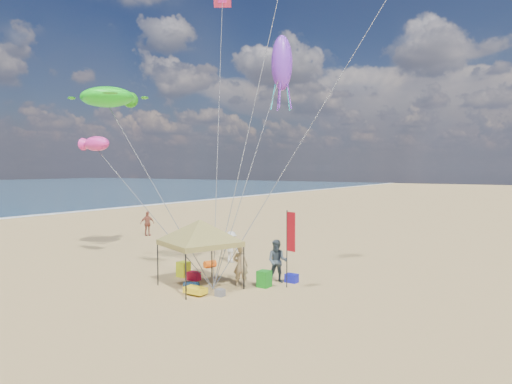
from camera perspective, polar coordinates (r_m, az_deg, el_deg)
ground at (r=18.94m, az=-5.11°, el=-12.58°), size 280.00×280.00×0.00m
canopy_tent at (r=19.59m, az=-7.00°, el=-3.74°), size 5.06×5.06×3.35m
feather_flag at (r=19.40m, az=4.23°, el=-5.57°), size 0.49×0.17×3.30m
cooler_red at (r=21.29m, az=-7.73°, el=-10.31°), size 0.54×0.38×0.38m
cooler_blue at (r=20.78m, az=4.45°, el=-10.63°), size 0.54×0.38×0.38m
bag_navy at (r=19.62m, az=-8.06°, el=-11.51°), size 0.69×0.54×0.36m
bag_orange at (r=23.81m, az=-5.75°, el=-8.90°), size 0.54×0.69×0.36m
chair_green at (r=19.92m, az=1.02°, el=-10.75°), size 0.50×0.50×0.70m
chair_yellow at (r=22.01m, az=-9.01°, el=-9.46°), size 0.50×0.50×0.70m
crate_grey at (r=18.66m, az=-4.50°, el=-12.37°), size 0.34×0.30×0.28m
beach_cart at (r=18.89m, az=-7.56°, el=-12.01°), size 0.90×0.50×0.24m
person_near_a at (r=19.90m, az=-1.92°, el=-9.12°), size 0.78×0.66×1.81m
person_near_b at (r=20.56m, az=2.67°, el=-8.60°), size 1.12×1.01×1.91m
person_near_c at (r=24.83m, az=-3.11°, el=-6.84°), size 1.12×0.68×1.69m
person_far_a at (r=35.43m, az=-13.37°, el=-3.83°), size 0.83×1.17×1.84m
turtle_kite at (r=26.62m, az=-18.07°, el=11.15°), size 3.53×3.01×1.06m
fish_kite at (r=25.11m, az=-19.21°, el=5.70°), size 1.82×1.11×0.76m
squid_kite at (r=24.50m, az=3.23°, el=15.73°), size 1.09×1.09×2.82m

